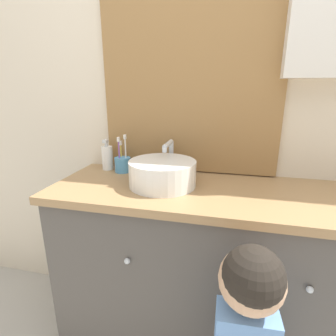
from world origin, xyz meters
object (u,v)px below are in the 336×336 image
at_px(child_figure, 246,331).
at_px(sink_basin, 163,172).
at_px(toothbrush_holder, 123,164).
at_px(soap_dispenser, 107,157).

bearing_deg(child_figure, sink_basin, 130.74).
distance_m(sink_basin, toothbrush_holder, 0.29).
distance_m(sink_basin, soap_dispenser, 0.39).
bearing_deg(sink_basin, soap_dispenser, 154.93).
relative_size(toothbrush_holder, soap_dispenser, 1.19).
xyz_separation_m(sink_basin, soap_dispenser, (-0.35, 0.16, 0.01)).
bearing_deg(child_figure, soap_dispenser, 140.54).
relative_size(sink_basin, child_figure, 0.41).
height_order(toothbrush_holder, child_figure, toothbrush_holder).
relative_size(sink_basin, toothbrush_holder, 1.81).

